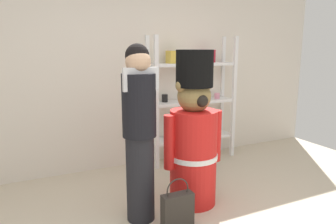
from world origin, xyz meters
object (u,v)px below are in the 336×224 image
object	(u,v)px
teddy_bear_guard	(193,137)
shopping_bag	(177,210)
merchandise_shelf	(191,98)
person_shopper	(139,129)

from	to	relation	value
teddy_bear_guard	shopping_bag	bearing A→B (deg)	-134.55
shopping_bag	teddy_bear_guard	bearing A→B (deg)	45.45
merchandise_shelf	shopping_bag	distance (m)	2.01
merchandise_shelf	person_shopper	bearing A→B (deg)	-134.77
teddy_bear_guard	shopping_bag	xyz separation A→B (m)	(-0.37, -0.38, -0.53)
merchandise_shelf	person_shopper	xyz separation A→B (m)	(-1.25, -1.26, -0.03)
teddy_bear_guard	person_shopper	distance (m)	0.63
person_shopper	shopping_bag	xyz separation A→B (m)	(0.23, -0.30, -0.70)
teddy_bear_guard	shopping_bag	size ratio (longest dim) A/B	3.30
merchandise_shelf	shopping_bag	bearing A→B (deg)	-123.05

